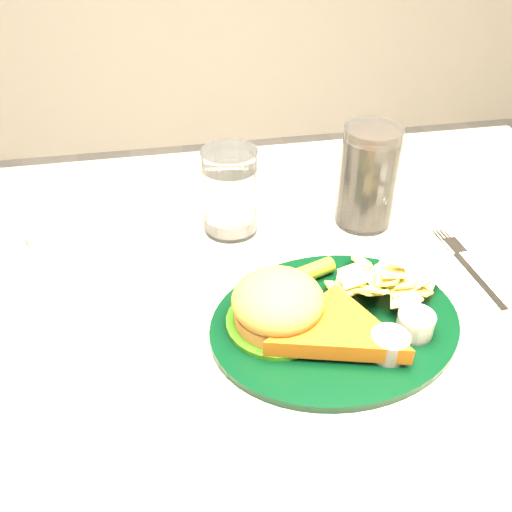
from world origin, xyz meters
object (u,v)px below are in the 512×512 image
(dinner_plate, at_px, (337,304))
(cola_glass, at_px, (368,177))
(table, at_px, (261,444))
(fork_napkin, at_px, (475,277))
(water_glass, at_px, (230,192))

(dinner_plate, height_order, cola_glass, cola_glass)
(table, xyz_separation_m, fork_napkin, (0.28, -0.06, 0.38))
(table, xyz_separation_m, cola_glass, (0.18, 0.11, 0.45))
(water_glass, bearing_deg, table, -79.90)
(fork_napkin, bearing_deg, water_glass, 146.19)
(cola_glass, bearing_deg, fork_napkin, -58.53)
(dinner_plate, relative_size, fork_napkin, 1.93)
(table, distance_m, water_glass, 0.46)
(table, xyz_separation_m, water_glass, (-0.02, 0.13, 0.44))
(cola_glass, relative_size, fork_napkin, 0.97)
(table, distance_m, cola_glass, 0.50)
(water_glass, distance_m, fork_napkin, 0.36)
(water_glass, distance_m, cola_glass, 0.21)
(dinner_plate, bearing_deg, fork_napkin, 3.81)
(table, relative_size, cola_glass, 7.67)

